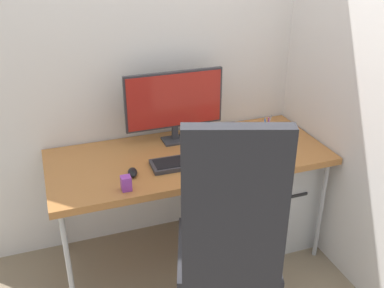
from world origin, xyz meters
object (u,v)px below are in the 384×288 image
object	(u,v)px
pen_holder	(267,133)
notebook	(253,158)
keyboard	(189,161)
desk_clamp_accessory	(126,183)
monitor	(174,102)
mouse	(133,172)
filing_cabinet	(269,193)
office_chair	(229,243)

from	to	relation	value
pen_holder	notebook	xyz separation A→B (m)	(-0.19, -0.19, -0.04)
keyboard	desk_clamp_accessory	size ratio (longest dim) A/B	5.63
monitor	desk_clamp_accessory	bearing A→B (deg)	-130.92
monitor	keyboard	bearing A→B (deg)	-93.12
desk_clamp_accessory	keyboard	bearing A→B (deg)	21.81
keyboard	notebook	bearing A→B (deg)	-11.81
mouse	filing_cabinet	bearing A→B (deg)	17.36
monitor	mouse	size ratio (longest dim) A/B	6.41
office_chair	monitor	xyz separation A→B (m)	(0.04, 0.94, 0.34)
mouse	monitor	bearing A→B (deg)	52.38
mouse	office_chair	bearing A→B (deg)	-54.82
monitor	pen_holder	bearing A→B (deg)	-20.17
monitor	notebook	distance (m)	0.58
mouse	pen_holder	bearing A→B (deg)	17.23
monitor	keyboard	world-z (taller)	monitor
office_chair	filing_cabinet	world-z (taller)	office_chair
pen_holder	desk_clamp_accessory	xyz separation A→B (m)	(-0.95, -0.28, -0.01)
filing_cabinet	mouse	distance (m)	1.05
keyboard	notebook	size ratio (longest dim) A/B	1.97
monitor	keyboard	distance (m)	0.40
filing_cabinet	monitor	size ratio (longest dim) A/B	1.07
keyboard	office_chair	bearing A→B (deg)	-92.07
keyboard	pen_holder	size ratio (longest dim) A/B	2.47
filing_cabinet	desk_clamp_accessory	distance (m)	1.14
monitor	mouse	xyz separation A→B (m)	(-0.35, -0.34, -0.24)
keyboard	mouse	bearing A→B (deg)	-176.34
office_chair	pen_holder	bearing A→B (deg)	52.25
monitor	desk_clamp_accessory	world-z (taller)	monitor
office_chair	desk_clamp_accessory	distance (m)	0.61
notebook	desk_clamp_accessory	xyz separation A→B (m)	(-0.76, -0.08, 0.03)
office_chair	filing_cabinet	distance (m)	1.04
keyboard	desk_clamp_accessory	distance (m)	0.42
office_chair	monitor	size ratio (longest dim) A/B	2.12
keyboard	desk_clamp_accessory	world-z (taller)	desk_clamp_accessory
office_chair	mouse	world-z (taller)	office_chair
filing_cabinet	notebook	size ratio (longest dim) A/B	2.95
filing_cabinet	keyboard	bearing A→B (deg)	-168.05
monitor	desk_clamp_accessory	xyz separation A→B (m)	(-0.41, -0.47, -0.22)
filing_cabinet	desk_clamp_accessory	xyz separation A→B (m)	(-1.01, -0.29, 0.45)
keyboard	pen_holder	world-z (taller)	pen_holder
filing_cabinet	pen_holder	size ratio (longest dim) A/B	3.70
filing_cabinet	mouse	bearing A→B (deg)	-170.90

